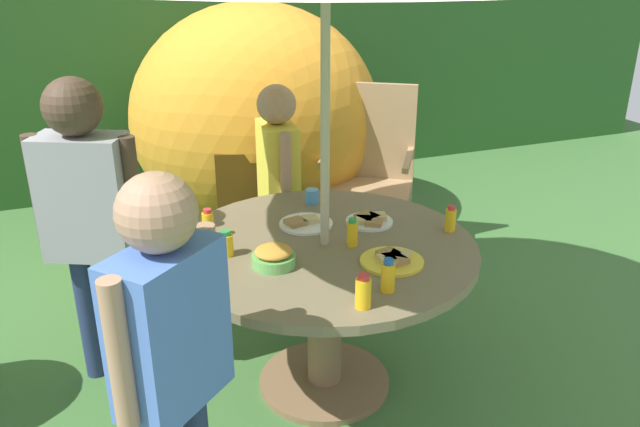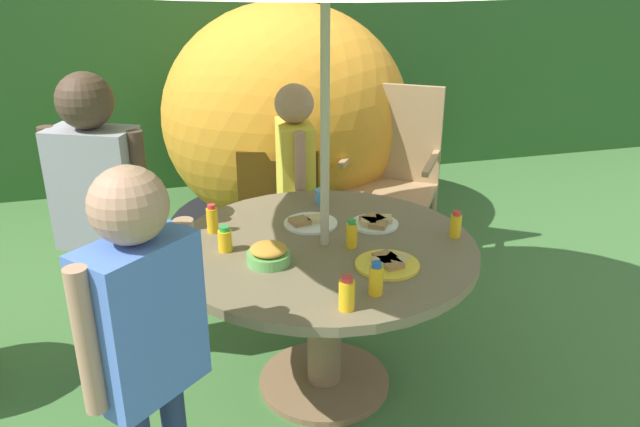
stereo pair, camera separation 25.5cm
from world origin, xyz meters
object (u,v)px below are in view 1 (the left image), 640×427
garden_table (325,278)px  juice_bottle_mid_left (363,292)px  juice_bottle_center_front (388,276)px  child_in_grey_shirt (86,198)px  plate_center_back (392,260)px  wooden_chair (370,165)px  plate_near_left (370,220)px  juice_bottle_front_edge (208,224)px  child_in_blue_shirt (169,329)px  juice_bottle_far_left (226,244)px  dome_tent (256,119)px  cup_near (312,196)px  juice_bottle_mid_right (352,233)px  snack_bowl (274,257)px  juice_bottle_far_right (450,219)px  plate_near_right (305,223)px  child_in_yellow_shirt (278,166)px

garden_table → juice_bottle_mid_left: bearing=-97.1°
juice_bottle_center_front → garden_table: bearing=98.2°
garden_table → child_in_grey_shirt: size_ratio=0.92×
plate_center_back → juice_bottle_center_front: (-0.12, -0.19, 0.05)m
wooden_chair → child_in_grey_shirt: size_ratio=0.78×
plate_near_left → juice_bottle_front_edge: (-0.69, 0.11, 0.05)m
wooden_chair → juice_bottle_front_edge: bearing=-109.1°
child_in_blue_shirt → juice_bottle_front_edge: child_in_blue_shirt is taller
child_in_grey_shirt → juice_bottle_far_left: 0.63m
wooden_chair → dome_tent: 0.90m
child_in_blue_shirt → plate_near_left: child_in_blue_shirt is taller
plate_center_back → plate_near_left: (0.08, 0.38, 0.00)m
juice_bottle_front_edge → cup_near: size_ratio=1.87×
dome_tent → juice_bottle_mid_right: 1.94m
child_in_grey_shirt → snack_bowl: 0.83m
snack_bowl → juice_bottle_center_front: 0.46m
juice_bottle_mid_left → juice_bottle_far_left: bearing=121.4°
juice_bottle_far_right → juice_bottle_front_edge: juice_bottle_front_edge is taller
snack_bowl → juice_bottle_mid_right: size_ratio=1.40×
child_in_blue_shirt → cup_near: 1.34m
juice_bottle_far_left → juice_bottle_mid_right: 0.50m
juice_bottle_mid_left → cup_near: juice_bottle_mid_left is taller
plate_near_right → juice_bottle_far_right: (0.56, -0.28, 0.04)m
plate_near_right → juice_bottle_center_front: size_ratio=1.89×
dome_tent → juice_bottle_mid_left: bearing=-81.6°
child_in_grey_shirt → plate_near_left: size_ratio=6.57×
snack_bowl → child_in_blue_shirt: bearing=-132.7°
child_in_grey_shirt → snack_bowl: size_ratio=8.12×
dome_tent → plate_center_back: size_ratio=8.46×
plate_near_left → juice_bottle_center_front: 0.60m
juice_bottle_mid_left → juice_bottle_front_edge: size_ratio=0.98×
child_in_blue_shirt → wooden_chair: bearing=9.7°
plate_near_left → juice_bottle_mid_right: 0.25m
garden_table → juice_bottle_mid_right: juice_bottle_mid_right is taller
juice_bottle_front_edge → cup_near: juice_bottle_front_edge is taller
garden_table → plate_near_right: (-0.01, 0.21, 0.17)m
child_in_grey_shirt → juice_bottle_mid_left: size_ratio=11.09×
snack_bowl → wooden_chair: bearing=51.5°
plate_near_right → garden_table: bearing=-86.8°
child_in_grey_shirt → child_in_blue_shirt: bearing=-55.3°
juice_bottle_mid_right → juice_bottle_front_edge: 0.60m
child_in_yellow_shirt → plate_near_right: size_ratio=5.07×
child_in_blue_shirt → cup_near: bearing=11.5°
wooden_chair → juice_bottle_far_left: bearing=-102.9°
garden_table → dome_tent: dome_tent is taller
child_in_yellow_shirt → juice_bottle_far_left: 0.93m
garden_table → child_in_grey_shirt: (-0.88, 0.42, 0.33)m
juice_bottle_front_edge → snack_bowl: bearing=-63.1°
child_in_yellow_shirt → child_in_grey_shirt: size_ratio=0.87×
juice_bottle_mid_right → child_in_grey_shirt: bearing=154.2°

